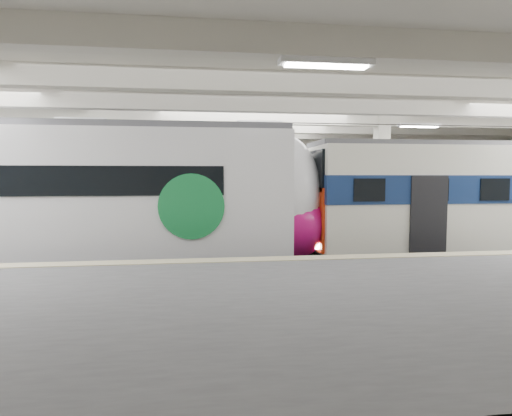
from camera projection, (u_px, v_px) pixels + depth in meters
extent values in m
cube|color=black|center=(268.00, 275.00, 13.43)|extent=(36.00, 24.00, 0.10)
cube|color=silver|center=(268.00, 94.00, 13.02)|extent=(36.00, 24.00, 0.20)
cube|color=beige|center=(238.00, 182.00, 23.11)|extent=(30.00, 0.10, 5.50)
cube|color=beige|center=(474.00, 214.00, 3.34)|extent=(30.00, 0.10, 5.50)
cube|color=#515154|center=(332.00, 330.00, 6.96)|extent=(30.00, 7.00, 1.10)
cube|color=#C4B38B|center=(290.00, 258.00, 10.13)|extent=(30.00, 0.50, 0.02)
cube|color=beige|center=(175.00, 185.00, 15.79)|extent=(0.50, 0.50, 5.50)
cube|color=beige|center=(381.00, 184.00, 16.85)|extent=(0.50, 0.50, 5.50)
cube|color=beige|center=(268.00, 104.00, 13.04)|extent=(30.00, 18.00, 0.50)
cube|color=#59544C|center=(268.00, 271.00, 13.42)|extent=(30.00, 1.52, 0.16)
cube|color=#59544C|center=(248.00, 244.00, 18.85)|extent=(30.00, 1.52, 0.16)
cylinder|color=black|center=(268.00, 122.00, 13.08)|extent=(30.00, 0.03, 0.03)
cylinder|color=black|center=(248.00, 138.00, 18.52)|extent=(30.00, 0.03, 0.03)
cube|color=white|center=(281.00, 104.00, 11.09)|extent=(26.00, 8.40, 0.12)
cube|color=white|center=(67.00, 198.00, 12.46)|extent=(12.88, 2.87, 3.86)
ellipsoid|color=white|center=(284.00, 196.00, 13.31)|extent=(2.28, 2.82, 3.79)
ellipsoid|color=#B30E63|center=(288.00, 223.00, 13.39)|extent=(2.42, 2.87, 2.32)
cylinder|color=#17803D|center=(191.00, 207.00, 11.50)|extent=(1.78, 0.06, 1.78)
cube|color=#4C4C51|center=(65.00, 127.00, 12.31)|extent=(12.88, 2.36, 0.20)
cube|color=black|center=(70.00, 268.00, 12.61)|extent=(12.88, 2.01, 0.70)
cube|color=silver|center=(493.00, 201.00, 14.27)|extent=(12.25, 2.69, 3.49)
cube|color=navy|center=(493.00, 188.00, 14.24)|extent=(12.29, 2.75, 0.85)
cube|color=red|center=(313.00, 218.00, 13.49)|extent=(0.08, 2.28, 1.92)
cube|color=black|center=(314.00, 171.00, 13.38)|extent=(0.08, 2.15, 1.26)
cube|color=#4C4C51|center=(495.00, 146.00, 14.13)|extent=(12.25, 2.09, 0.16)
cube|color=black|center=(490.00, 257.00, 14.41)|extent=(12.25, 1.88, 0.70)
cube|color=white|center=(89.00, 195.00, 17.81)|extent=(13.17, 2.72, 3.57)
cube|color=#17803D|center=(89.00, 184.00, 17.77)|extent=(13.21, 2.78, 0.75)
cube|color=#4C4C51|center=(88.00, 150.00, 17.67)|extent=(13.17, 2.25, 0.16)
cube|color=black|center=(90.00, 242.00, 17.95)|extent=(13.17, 2.44, 0.60)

